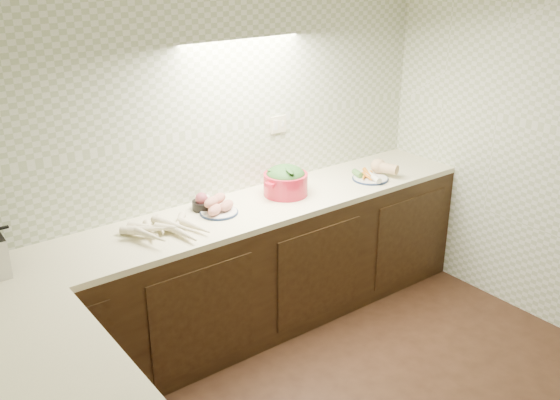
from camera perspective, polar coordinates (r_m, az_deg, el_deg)
room at (r=2.69m, az=13.51°, el=3.18°), size 3.60×3.60×2.60m
counter at (r=3.32m, az=-5.88°, el=-15.57°), size 3.60×3.60×0.90m
parsnip_pile at (r=3.73m, az=-10.06°, el=-2.58°), size 0.50×0.46×0.08m
sweet_potato_plate at (r=3.97m, az=-5.71°, el=-0.64°), size 0.24×0.24×0.11m
onion_bowl at (r=4.04m, az=-7.02°, el=-0.26°), size 0.15×0.15×0.12m
dutch_oven at (r=4.23m, az=0.52°, el=1.80°), size 0.37×0.36×0.21m
veg_plate at (r=4.62m, az=8.56°, el=2.60°), size 0.32×0.31×0.12m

